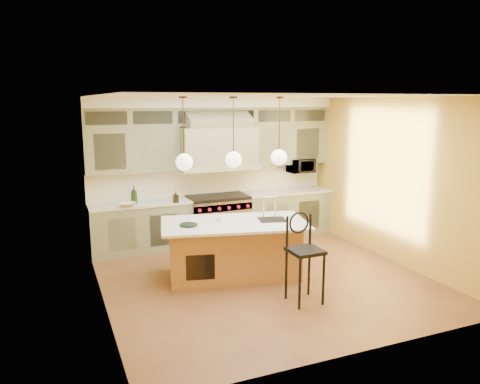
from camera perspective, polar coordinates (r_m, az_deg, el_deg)
name	(u,v)px	position (r m, az deg, el deg)	size (l,w,h in m)	color
floor	(263,278)	(7.74, 2.82, -10.40)	(5.00, 5.00, 0.00)	brown
ceiling	(265,96)	(7.20, 3.05, 11.61)	(5.00, 5.00, 0.00)	white
wall_back	(212,169)	(9.62, -3.47, 2.80)	(5.00, 5.00, 0.00)	gold
wall_front	(363,230)	(5.24, 14.75, -4.56)	(5.00, 5.00, 0.00)	gold
wall_left	(99,203)	(6.67, -16.86, -1.35)	(5.00, 5.00, 0.00)	gold
wall_right	(392,180)	(8.69, 18.01, 1.39)	(5.00, 5.00, 0.00)	gold
back_cabinetry	(216,172)	(9.37, -2.93, 2.47)	(5.00, 0.77, 2.90)	gray
range	(218,219)	(9.48, -2.69, -3.26)	(1.20, 0.74, 0.96)	silver
kitchen_island	(234,248)	(7.67, -0.72, -6.83)	(2.52, 1.71, 1.35)	#A26439
counter_stool	(304,252)	(6.71, 7.81, -7.21)	(0.46, 0.46, 1.28)	black
microwave	(301,166)	(10.20, 7.43, 3.20)	(0.54, 0.37, 0.30)	black
oil_bottle_a	(134,195)	(8.94, -12.80, -0.34)	(0.13, 0.13, 0.33)	#1C3314
oil_bottle_b	(176,197)	(8.88, -7.85, -0.60)	(0.10, 0.10, 0.22)	black
fruit_bowl	(128,205)	(8.72, -13.54, -1.51)	(0.29, 0.29, 0.07)	beige
cup	(219,219)	(7.47, -2.56, -3.34)	(0.11, 0.11, 0.10)	white
pendant_left	(184,160)	(7.10, -6.82, 3.87)	(0.26, 0.26, 1.11)	#2D2319
pendant_center	(234,158)	(7.35, -0.80, 4.19)	(0.26, 0.26, 1.11)	#2D2319
pendant_right	(279,156)	(7.68, 4.77, 4.45)	(0.26, 0.26, 1.11)	#2D2319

